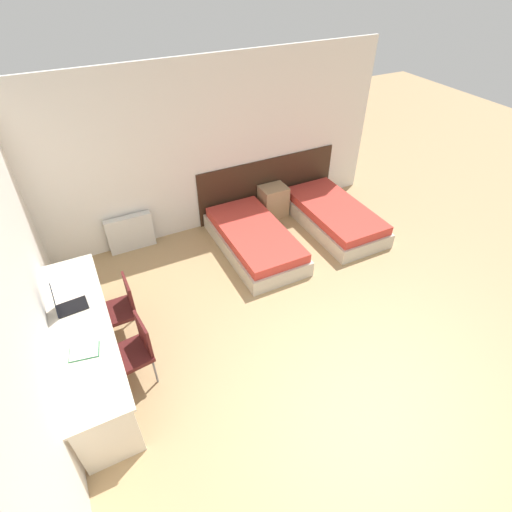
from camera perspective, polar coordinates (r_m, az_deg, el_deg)
name	(u,v)px	position (r m, az deg, el deg)	size (l,w,h in m)	color
ground_plane	(347,411)	(4.65, 12.91, -20.73)	(20.00, 20.00, 0.00)	tan
wall_back	(204,150)	(6.40, -7.48, 14.77)	(6.17, 0.05, 2.70)	white
wall_left	(23,280)	(4.46, -30.28, -2.92)	(0.05, 4.94, 2.70)	white
headboard_panel	(268,185)	(7.16, 1.69, 10.13)	(2.60, 0.03, 0.98)	#382316
bed_near_window	(254,240)	(6.29, -0.22, 2.32)	(0.98, 1.92, 0.39)	beige
bed_near_door	(334,216)	(6.97, 11.04, 5.61)	(0.98, 1.92, 0.39)	beige
nightstand	(273,201)	(7.10, 2.48, 7.85)	(0.46, 0.37, 0.55)	tan
radiator	(131,233)	(6.56, -17.49, 3.16)	(0.71, 0.12, 0.59)	silver
desk	(84,334)	(4.76, -23.40, -10.23)	(0.61, 2.43, 0.72)	beige
chair_near_laptop	(121,307)	(5.08, -18.78, -6.88)	(0.43, 0.43, 0.83)	#511919
chair_near_notebook	(134,349)	(4.59, -16.97, -12.63)	(0.46, 0.46, 0.83)	#511919
laptop	(66,305)	(4.86, -25.51, -6.31)	(0.34, 0.24, 0.34)	black
open_notebook	(84,352)	(4.40, -23.33, -12.42)	(0.32, 0.25, 0.02)	#236B3D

